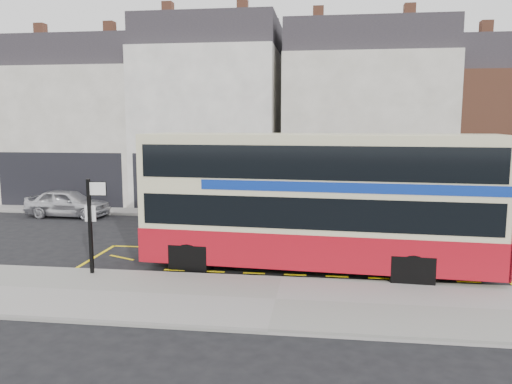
# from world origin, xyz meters

# --- Properties ---
(ground) EXTENTS (120.00, 120.00, 0.00)m
(ground) POSITION_xyz_m (0.00, 0.00, 0.00)
(ground) COLOR black
(ground) RESTS_ON ground
(pavement) EXTENTS (40.00, 4.00, 0.15)m
(pavement) POSITION_xyz_m (0.00, -2.30, 0.07)
(pavement) COLOR gray
(pavement) RESTS_ON ground
(kerb) EXTENTS (40.00, 0.15, 0.15)m
(kerb) POSITION_xyz_m (0.00, -0.38, 0.07)
(kerb) COLOR gray
(kerb) RESTS_ON ground
(far_pavement) EXTENTS (50.00, 3.00, 0.15)m
(far_pavement) POSITION_xyz_m (0.00, 11.00, 0.07)
(far_pavement) COLOR gray
(far_pavement) RESTS_ON ground
(road_markings) EXTENTS (14.00, 3.40, 0.01)m
(road_markings) POSITION_xyz_m (0.00, 1.60, 0.01)
(road_markings) COLOR yellow
(road_markings) RESTS_ON ground
(terrace_far_left) EXTENTS (8.00, 8.01, 10.80)m
(terrace_far_left) POSITION_xyz_m (-13.50, 14.99, 4.82)
(terrace_far_left) COLOR silver
(terrace_far_left) RESTS_ON ground
(terrace_left) EXTENTS (8.00, 8.01, 11.80)m
(terrace_left) POSITION_xyz_m (-5.50, 14.99, 5.32)
(terrace_left) COLOR white
(terrace_left) RESTS_ON ground
(terrace_green_shop) EXTENTS (9.00, 8.01, 11.30)m
(terrace_green_shop) POSITION_xyz_m (3.50, 14.99, 5.07)
(terrace_green_shop) COLOR silver
(terrace_green_shop) RESTS_ON ground
(double_decker_bus) EXTENTS (11.46, 3.29, 4.52)m
(double_decker_bus) POSITION_xyz_m (1.04, 0.92, 2.38)
(double_decker_bus) COLOR beige
(double_decker_bus) RESTS_ON ground
(bus_stop_post) EXTENTS (0.75, 0.14, 3.00)m
(bus_stop_post) POSITION_xyz_m (-5.94, -0.73, 1.95)
(bus_stop_post) COLOR black
(bus_stop_post) RESTS_ON pavement
(car_silver) EXTENTS (4.35, 1.88, 1.46)m
(car_silver) POSITION_xyz_m (-11.90, 8.77, 0.73)
(car_silver) COLOR silver
(car_silver) RESTS_ON ground
(car_grey) EXTENTS (4.48, 2.06, 1.42)m
(car_grey) POSITION_xyz_m (0.71, 8.20, 0.71)
(car_grey) COLOR #44464C
(car_grey) RESTS_ON ground
(street_tree_right) EXTENTS (2.44, 2.44, 5.27)m
(street_tree_right) POSITION_xyz_m (7.03, 10.51, 3.59)
(street_tree_right) COLOR #311C15
(street_tree_right) RESTS_ON ground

